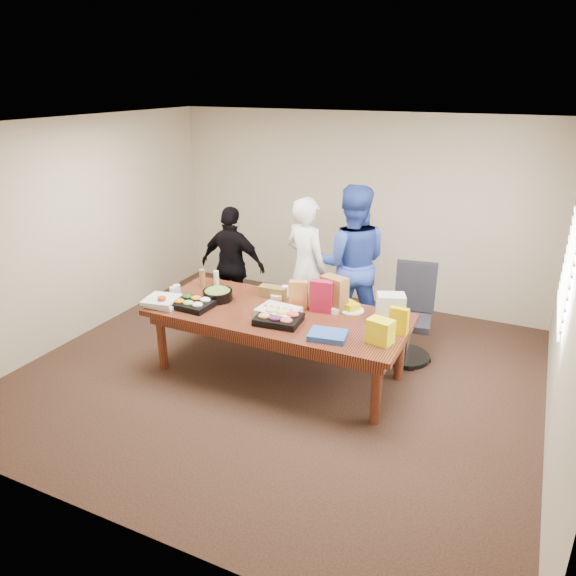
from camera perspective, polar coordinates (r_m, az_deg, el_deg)
The scene contains 39 objects.
floor at distance 6.17m, azimuth -0.98°, elevation -9.04°, with size 5.50×5.00×0.02m, color #47301E.
ceiling at distance 5.34m, azimuth -1.17°, elevation 17.04°, with size 5.50×5.00×0.02m, color white.
wall_back at distance 7.84m, azimuth 7.11°, elevation 8.21°, with size 5.50×0.04×2.70m, color beige.
wall_front at distance 3.72m, azimuth -18.52°, elevation -8.13°, with size 5.50×0.04×2.70m, color beige.
wall_left at distance 7.21m, azimuth -21.19°, elevation 5.76°, with size 0.04×5.00×2.70m, color beige.
wall_right at distance 5.10m, azimuth 27.88°, elevation -1.45°, with size 0.04×5.00×2.70m, color beige.
window_panel at distance 5.62m, azimuth 27.73°, elevation 2.17°, with size 0.03×1.40×1.10m, color white.
window_blinds at distance 5.62m, azimuth 27.33°, elevation 2.24°, with size 0.04×1.36×1.00m, color beige.
conference_table at distance 5.98m, azimuth -1.01°, elevation -5.86°, with size 2.80×1.20×0.75m, color #4C1C0F.
office_chair at distance 6.34m, azimuth 12.69°, elevation -3.00°, with size 0.56×0.56×1.10m, color black.
person_center at distance 6.77m, azimuth 1.94°, elevation 2.21°, with size 0.65×0.43×1.78m, color white.
person_right at distance 6.69m, azimuth 6.66°, elevation 2.60°, with size 0.95×0.74×1.95m, color #2841A1.
person_left at distance 7.18m, azimuth -5.86°, elevation 2.38°, with size 0.93×0.39×1.58m, color black.
veggie_tray at distance 6.03m, azimuth -10.06°, elevation -1.70°, with size 0.43×0.34×0.07m, color black.
fruit_tray at distance 5.57m, azimuth -1.00°, elevation -3.32°, with size 0.46×0.36×0.07m, color black.
sheet_cake at distance 5.74m, azimuth -1.03°, elevation -2.51°, with size 0.43×0.32×0.08m, color silver.
salad_bowl at distance 6.18m, azimuth -7.45°, elevation -0.74°, with size 0.34×0.34×0.11m, color black.
chip_bag_blue at distance 5.27m, azimuth 4.24°, elevation -5.00°, with size 0.36×0.27×0.05m, color #2951B1.
chip_bag_red at distance 5.78m, azimuth 3.56°, elevation -0.89°, with size 0.24×0.10×0.35m, color #AA1531.
chip_bag_yellow at distance 5.40m, azimuth 11.63°, elevation -3.43°, with size 0.18×0.07×0.28m, color #D9B700.
chip_bag_orange at distance 5.88m, azimuth 1.13°, elevation -0.69°, with size 0.20×0.09×0.31m, color #D6783B.
mayo_jar at distance 6.21m, azimuth -0.33°, elevation -0.36°, with size 0.08×0.08×0.13m, color white.
mustard_bottle at distance 5.94m, azimuth 1.96°, elevation -1.18°, with size 0.06×0.06×0.17m, color #E5F633.
dressing_bottle at distance 6.56m, azimuth -9.04°, elevation 1.02°, with size 0.07×0.07×0.22m, color olive.
ranch_bottle at distance 6.58m, azimuth -7.59°, elevation 1.01°, with size 0.06×0.06×0.19m, color silver.
banana_bunch at distance 5.93m, azimuth 6.34°, elevation -1.82°, with size 0.25×0.15×0.08m, color #D1C900.
bread_loaf at distance 6.20m, azimuth -1.60°, elevation -0.40°, with size 0.32×0.14×0.13m, color brown.
kraft_bag at distance 5.85m, azimuth 4.89°, elevation -0.54°, with size 0.28×0.16×0.37m, color brown.
red_cup at distance 6.08m, azimuth -13.18°, elevation -1.47°, with size 0.09×0.09×0.12m, color #A83316.
clear_cup_a at distance 6.36m, azimuth -12.05°, elevation -0.40°, with size 0.08×0.08×0.11m, color silver.
clear_cup_b at distance 6.41m, azimuth -11.67°, elevation -0.17°, with size 0.08×0.08×0.11m, color white.
pizza_box_lower at distance 6.17m, azimuth -12.81°, elevation -1.52°, with size 0.35×0.35×0.04m, color white.
pizza_box_upper at distance 6.15m, azimuth -13.22°, elevation -1.22°, with size 0.35×0.35×0.04m, color silver.
plate_a at distance 5.89m, azimuth 6.72°, elevation -2.35°, with size 0.27×0.27×0.02m, color white.
plate_b at distance 6.10m, azimuth 4.72°, elevation -1.40°, with size 0.24×0.24×0.01m, color white.
dip_bowl_a at distance 5.83m, azimuth 4.95°, elevation -2.31°, with size 0.15×0.15×0.06m, color white.
dip_bowl_b at distance 6.14m, azimuth -1.20°, elevation -0.96°, with size 0.14×0.14×0.06m, color beige.
grocery_bag_white at distance 5.65m, azimuth 10.79°, elevation -2.10°, with size 0.28×0.20×0.30m, color silver.
grocery_bag_yellow at distance 5.20m, azimuth 9.73°, elevation -4.52°, with size 0.24×0.16×0.24m, color yellow.
Camera 1 is at (2.36, -4.77, 3.11)m, focal length 33.62 mm.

